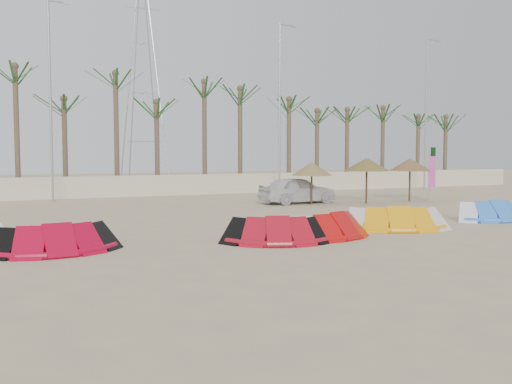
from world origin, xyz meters
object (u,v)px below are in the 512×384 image
kite_red_mid (272,229)px  parasol_left (312,169)px  kite_blue (487,210)px  parasol_right (410,165)px  kite_red_right (328,224)px  car (297,190)px  kite_orange (390,217)px  kite_red_left (54,237)px  parasol_mid (367,164)px

kite_red_mid → parasol_left: bearing=54.6°
kite_blue → parasol_left: parasol_left is taller
kite_red_mid → parasol_right: parasol_right is taller
kite_red_right → parasol_left: bearing=62.8°
parasol_left → car: size_ratio=0.53×
kite_blue → kite_red_mid: bearing=-172.2°
kite_red_mid → parasol_left: parasol_left is taller
kite_blue → car: 10.37m
kite_orange → parasol_right: size_ratio=1.69×
kite_blue → parasol_right: 8.83m
kite_red_left → kite_red_right: bearing=-4.8°
parasol_left → car: 1.52m
kite_red_right → kite_blue: size_ratio=1.14×
kite_red_left → parasol_mid: size_ratio=1.48×
kite_red_mid → car: size_ratio=0.85×
parasol_left → parasol_right: 5.98m
kite_orange → kite_blue: (5.24, 0.48, -0.00)m
kite_red_right → parasol_right: bearing=40.3°
kite_red_left → kite_red_mid: same height
parasol_mid → parasol_right: 2.96m
kite_red_left → car: bearing=37.5°
car → kite_red_left: bearing=124.2°
car → kite_orange: bearing=167.2°
kite_red_left → kite_red_right: size_ratio=0.99×
kite_blue → kite_orange: bearing=-174.7°
kite_blue → parasol_left: (-3.19, 8.82, 1.47)m
kite_orange → parasol_right: parasol_right is taller
kite_red_left → car: (13.25, 10.18, 0.30)m
kite_red_left → kite_orange: (11.55, -0.05, 0.00)m
parasol_mid → kite_blue: bearing=-88.6°
kite_orange → kite_red_right: bearing=-167.7°
kite_red_mid → kite_orange: 5.32m
kite_blue → parasol_right: bearing=71.4°
kite_red_left → kite_red_mid: size_ratio=1.00×
kite_red_right → kite_blue: (8.30, 1.15, -0.00)m
parasol_mid → car: bearing=154.5°
parasol_right → kite_red_mid: bearing=-143.9°
kite_orange → parasol_right: (8.00, 8.71, 1.64)m
parasol_left → parasol_mid: bearing=-12.7°
kite_red_right → parasol_mid: parasol_mid is taller
kite_red_left → parasol_left: 16.52m
car → kite_red_mid: bearing=144.8°
kite_red_left → car: car is taller
kite_red_right → kite_blue: same height
kite_orange → kite_blue: 5.26m
kite_red_mid → kite_red_right: 2.19m
kite_red_right → parasol_left: size_ratio=1.63×
car → parasol_mid: bearing=-118.9°
kite_red_right → kite_orange: same height
parasol_left → parasol_mid: (2.99, -0.67, 0.22)m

